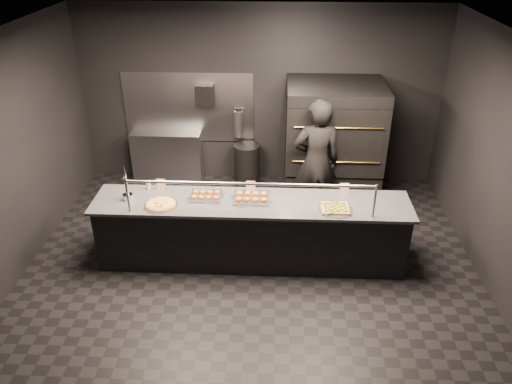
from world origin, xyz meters
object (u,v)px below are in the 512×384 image
towel_dispenser (205,95)px  square_pizza (335,208)px  pizza_oven (332,142)px  fire_extinguisher (239,123)px  round_pizza (161,205)px  slider_tray_b (252,197)px  worker (316,162)px  beer_tap (127,190)px  trash_bin (247,165)px  prep_shelf (168,157)px  service_counter (251,231)px  slider_tray_a (206,195)px

towel_dispenser → square_pizza: size_ratio=0.81×
pizza_oven → fire_extinguisher: (-1.55, 0.50, 0.09)m
round_pizza → slider_tray_b: slider_tray_b is taller
square_pizza → worker: 1.30m
pizza_oven → fire_extinguisher: size_ratio=3.78×
towel_dispenser → square_pizza: 3.26m
worker → fire_extinguisher: bearing=-53.7°
beer_tap → trash_bin: beer_tap is taller
prep_shelf → round_pizza: size_ratio=2.78×
fire_extinguisher → worker: bearing=-45.3°
round_pizza → square_pizza: 2.20m
service_counter → pizza_oven: bearing=57.7°
service_counter → slider_tray_a: (-0.60, 0.09, 0.48)m
slider_tray_b → trash_bin: 2.24m
fire_extinguisher → square_pizza: size_ratio=1.17×
beer_tap → slider_tray_a: (1.00, 0.11, -0.12)m
beer_tap → round_pizza: beer_tap is taller
beer_tap → trash_bin: (1.40, 2.23, -0.70)m
round_pizza → worker: worker is taller
fire_extinguisher → slider_tray_a: fire_extinguisher is taller
towel_dispenser → beer_tap: 2.55m
service_counter → prep_shelf: service_counter is taller
service_counter → square_pizza: (1.06, -0.15, 0.47)m
slider_tray_a → slider_tray_b: bearing=-2.7°
fire_extinguisher → slider_tray_b: 2.37m
fire_extinguisher → pizza_oven: bearing=-17.9°
round_pizza → slider_tray_a: size_ratio=0.90×
trash_bin → towel_dispenser: bearing=166.3°
prep_shelf → fire_extinguisher: bearing=3.7°
towel_dispenser → beer_tap: towel_dispenser is taller
beer_tap → round_pizza: size_ratio=1.16×
towel_dispenser → slider_tray_b: 2.57m
service_counter → slider_tray_a: size_ratio=8.55×
prep_shelf → service_counter: bearing=-55.4°
beer_tap → trash_bin: 2.73m
pizza_oven → slider_tray_a: 2.55m
towel_dispenser → slider_tray_a: bearing=-82.6°
service_counter → beer_tap: bearing=-179.5°
prep_shelf → fire_extinguisher: (1.25, 0.08, 0.61)m
prep_shelf → trash_bin: bearing=-4.1°
round_pizza → square_pizza: bearing=-0.0°
service_counter → towel_dispenser: size_ratio=11.71×
square_pizza → worker: size_ratio=0.23×
slider_tray_b → worker: size_ratio=0.29×
service_counter → pizza_oven: pizza_oven is taller
towel_dispenser → fire_extinguisher: size_ratio=0.69×
prep_shelf → beer_tap: bearing=-90.0°
towel_dispenser → round_pizza: 2.62m
pizza_oven → fire_extinguisher: bearing=162.1°
pizza_oven → towel_dispenser: pizza_oven is taller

